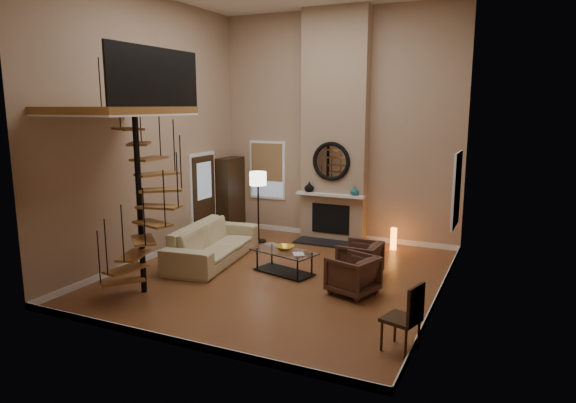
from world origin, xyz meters
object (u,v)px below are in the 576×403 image
at_px(coffee_table, 284,259).
at_px(hutch, 230,195).
at_px(sofa, 213,243).
at_px(floor_lamp, 258,184).
at_px(accent_lamp, 394,239).
at_px(armchair_near, 363,260).
at_px(side_chair, 407,315).
at_px(armchair_far, 356,276).

bearing_deg(coffee_table, hutch, 136.90).
bearing_deg(coffee_table, sofa, 176.73).
height_order(sofa, coffee_table, sofa).
relative_size(coffee_table, floor_lamp, 0.83).
bearing_deg(accent_lamp, armchair_near, -91.78).
bearing_deg(floor_lamp, coffee_table, -50.03).
height_order(floor_lamp, side_chair, floor_lamp).
xyz_separation_m(coffee_table, accent_lamp, (1.57, 2.57, -0.03)).
relative_size(accent_lamp, side_chair, 0.52).
distance_m(hutch, coffee_table, 3.91).
relative_size(floor_lamp, side_chair, 1.78).
relative_size(sofa, side_chair, 2.79).
distance_m(sofa, armchair_far, 3.43).
bearing_deg(accent_lamp, armchair_far, -88.51).
bearing_deg(armchair_near, armchair_far, 11.43).
bearing_deg(side_chair, accent_lamp, 105.20).
bearing_deg(coffee_table, accent_lamp, 58.61).
height_order(coffee_table, floor_lamp, floor_lamp).
bearing_deg(armchair_far, floor_lamp, -108.75).
bearing_deg(side_chair, hutch, 139.20).
relative_size(coffee_table, accent_lamp, 2.81).
relative_size(hutch, floor_lamp, 1.14).
height_order(armchair_near, coffee_table, armchair_near).
bearing_deg(armchair_far, armchair_near, -152.55).
xyz_separation_m(hutch, coffee_table, (2.81, -2.63, -0.67)).
distance_m(armchair_near, accent_lamp, 2.20).
xyz_separation_m(armchair_near, floor_lamp, (-3.06, 1.49, 1.06)).
height_order(hutch, floor_lamp, hutch).
xyz_separation_m(armchair_far, side_chair, (1.24, -1.73, 0.17)).
height_order(coffee_table, side_chair, side_chair).
bearing_deg(sofa, coffee_table, -101.00).
distance_m(hutch, sofa, 2.81).
distance_m(hutch, side_chair, 7.54).
distance_m(hutch, floor_lamp, 1.53).
height_order(armchair_far, accent_lamp, armchair_far).
height_order(hutch, accent_lamp, hutch).
bearing_deg(side_chair, floor_lamp, 136.97).
xyz_separation_m(coffee_table, side_chair, (2.89, -2.29, 0.24)).
relative_size(sofa, armchair_near, 3.52).
bearing_deg(accent_lamp, coffee_table, -121.39).
height_order(hutch, side_chair, hutch).
xyz_separation_m(armchair_near, accent_lamp, (0.07, 2.20, -0.10)).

